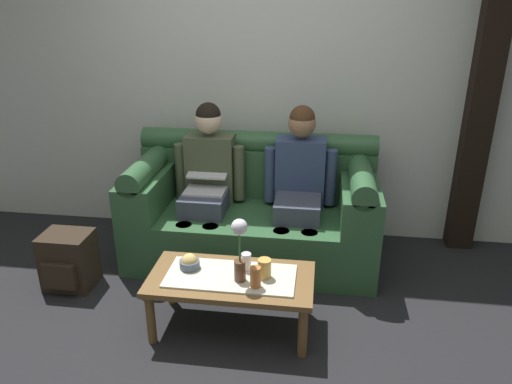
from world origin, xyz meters
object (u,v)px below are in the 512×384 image
(cup_far_center, at_px, (256,277))
(backpack_left, at_px, (69,261))
(cup_near_left, at_px, (264,268))
(person_right, at_px, (299,181))
(coffee_table, at_px, (231,283))
(person_left, at_px, (208,176))
(snack_bowl, at_px, (190,263))
(couch, at_px, (253,212))
(flower_vase, at_px, (240,246))
(cup_near_right, at_px, (246,262))

(cup_far_center, bearing_deg, backpack_left, 163.66)
(cup_far_center, bearing_deg, cup_near_left, 70.26)
(person_right, bearing_deg, coffee_table, -110.47)
(person_left, relative_size, snack_bowl, 9.64)
(couch, bearing_deg, snack_bowl, -106.63)
(person_right, relative_size, backpack_left, 2.96)
(coffee_table, xyz_separation_m, flower_vase, (0.07, -0.05, 0.29))
(couch, relative_size, flower_vase, 4.69)
(cup_near_right, bearing_deg, person_left, 116.68)
(person_left, height_order, flower_vase, person_left)
(person_right, height_order, flower_vase, person_right)
(couch, height_order, person_left, person_left)
(cup_near_right, distance_m, cup_far_center, 0.20)
(coffee_table, relative_size, cup_far_center, 7.84)
(person_right, relative_size, snack_bowl, 9.64)
(couch, height_order, flower_vase, couch)
(coffee_table, bearing_deg, couch, 90.00)
(person_right, distance_m, backpack_left, 1.79)
(flower_vase, distance_m, cup_near_left, 0.23)
(person_left, relative_size, person_right, 1.00)
(couch, distance_m, person_left, 0.46)
(person_left, xyz_separation_m, flower_vase, (0.42, -1.01, -0.04))
(coffee_table, distance_m, backpack_left, 1.30)
(coffee_table, relative_size, cup_near_right, 9.01)
(couch, height_order, person_right, person_right)
(couch, distance_m, coffee_table, 0.96)
(cup_near_right, xyz_separation_m, backpack_left, (-1.34, 0.24, -0.24))
(person_left, bearing_deg, couch, 0.33)
(snack_bowl, bearing_deg, cup_far_center, -19.04)
(person_right, height_order, cup_far_center, person_right)
(cup_near_right, bearing_deg, couch, 95.47)
(person_left, height_order, cup_far_center, person_left)
(person_left, bearing_deg, cup_far_center, -63.64)
(person_right, distance_m, cup_near_right, 0.95)
(person_right, distance_m, cup_far_center, 1.10)
(coffee_table, xyz_separation_m, backpack_left, (-1.25, 0.31, -0.12))
(cup_near_right, height_order, cup_far_center, cup_far_center)
(cup_near_left, distance_m, cup_near_right, 0.14)
(person_left, distance_m, person_right, 0.72)
(person_left, xyz_separation_m, person_right, (0.72, 0.00, 0.00))
(coffee_table, relative_size, flower_vase, 2.51)
(couch, height_order, backpack_left, couch)
(couch, bearing_deg, coffee_table, -90.00)
(couch, xyz_separation_m, person_left, (-0.36, -0.00, 0.28))
(person_left, xyz_separation_m, cup_near_right, (0.44, -0.88, -0.22))
(backpack_left, bearing_deg, snack_bowl, -15.11)
(couch, relative_size, coffee_table, 1.87)
(couch, bearing_deg, person_right, -0.20)
(person_left, distance_m, snack_bowl, 0.94)
(person_left, bearing_deg, coffee_table, -69.52)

